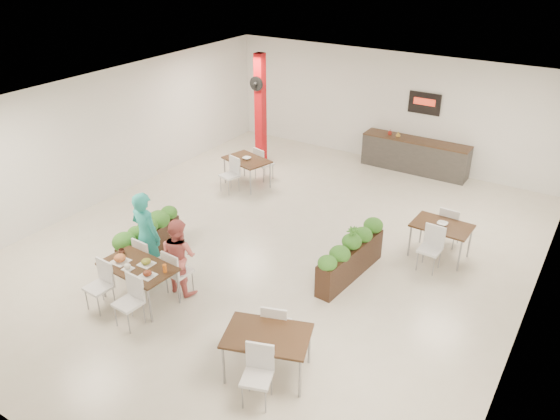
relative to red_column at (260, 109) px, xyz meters
The scene contains 12 objects.
ground 5.11m from the red_column, 51.64° to the right, with size 12.00×12.00×0.00m, color beige.
room_shell 4.85m from the red_column, 51.64° to the right, with size 10.10×12.10×3.22m.
red_column is the anchor object (origin of this frame).
service_counter 4.56m from the red_column, 25.00° to the left, with size 3.00×0.64×2.20m.
main_table 7.08m from the red_column, 74.40° to the right, with size 1.45×1.69×0.92m.
diner_man 6.32m from the red_column, 76.23° to the right, with size 0.67×0.44×1.84m, color #28B1A7.
diner_woman 6.58m from the red_column, 69.38° to the right, with size 0.73×0.57×1.50m, color #DA6661.
planter_left 5.72m from the red_column, 80.36° to the right, with size 0.57×1.84×0.96m.
planter_right 6.35m from the red_column, 39.56° to the right, with size 0.55×2.10×1.10m.
side_table_a 1.88m from the red_column, 69.28° to the right, with size 1.37×1.67×0.92m.
side_table_b 6.56m from the red_column, 20.79° to the right, with size 1.20×1.63×0.92m.
side_table_c 8.67m from the red_column, 55.22° to the right, with size 1.49×1.67×0.92m.
Camera 1 is at (5.50, -8.58, 6.11)m, focal length 35.00 mm.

